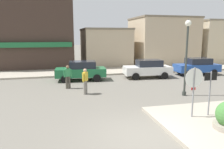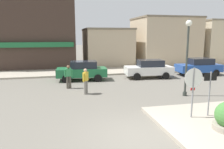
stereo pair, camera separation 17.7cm
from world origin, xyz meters
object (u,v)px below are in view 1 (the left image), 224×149
object	(u,v)px
stop_sign	(194,86)
parked_car_third	(197,66)
one_way_sign	(210,89)
parked_car_nearest	(81,70)
lamp_post	(187,47)
parked_car_second	(148,68)
pedestrian_crossing_near	(85,80)
pedestrian_crossing_far	(68,76)

from	to	relation	value
stop_sign	parked_car_third	xyz separation A→B (m)	(6.91, 9.72, -0.71)
one_way_sign	parked_car_nearest	size ratio (longest dim) A/B	0.51
lamp_post	parked_car_second	distance (m)	6.22
pedestrian_crossing_near	pedestrian_crossing_far	bearing A→B (deg)	119.80
parked_car_nearest	parked_car_third	size ratio (longest dim) A/B	1.01
parked_car_second	pedestrian_crossing_near	distance (m)	7.16
lamp_post	pedestrian_crossing_far	world-z (taller)	lamp_post
lamp_post	pedestrian_crossing_near	distance (m)	6.42
parked_car_nearest	one_way_sign	bearing A→B (deg)	-64.51
lamp_post	parked_car_nearest	size ratio (longest dim) A/B	1.10
pedestrian_crossing_far	parked_car_third	bearing A→B (deg)	12.59
parked_car_third	parked_car_second	bearing A→B (deg)	-176.93
stop_sign	pedestrian_crossing_near	xyz separation A→B (m)	(-3.96, 5.33, -0.65)
one_way_sign	pedestrian_crossing_near	distance (m)	7.17
pedestrian_crossing_far	one_way_sign	bearing A→B (deg)	-50.67
pedestrian_crossing_near	pedestrian_crossing_far	distance (m)	2.00
one_way_sign	parked_car_nearest	bearing A→B (deg)	115.49
stop_sign	one_way_sign	xyz separation A→B (m)	(0.82, 0.01, -0.19)
parked_car_second	parked_car_third	distance (m)	5.02
pedestrian_crossing_far	parked_car_nearest	bearing A→B (deg)	66.06
pedestrian_crossing_far	pedestrian_crossing_near	bearing A→B (deg)	-60.20
parked_car_second	pedestrian_crossing_far	size ratio (longest dim) A/B	2.56
lamp_post	parked_car_third	bearing A→B (deg)	50.41
one_way_sign	lamp_post	size ratio (longest dim) A/B	0.46
parked_car_second	pedestrian_crossing_far	xyz separation A→B (m)	(-6.86, -2.38, 0.06)
stop_sign	pedestrian_crossing_near	size ratio (longest dim) A/B	1.43
one_way_sign	pedestrian_crossing_far	world-z (taller)	one_way_sign
parked_car_third	one_way_sign	bearing A→B (deg)	-122.12
stop_sign	parked_car_second	xyz separation A→B (m)	(1.90, 9.45, -0.71)
stop_sign	lamp_post	world-z (taller)	lamp_post
parked_car_nearest	pedestrian_crossing_far	bearing A→B (deg)	-113.94
one_way_sign	parked_car_third	xyz separation A→B (m)	(6.09, 9.70, -0.52)
parked_car_third	pedestrian_crossing_far	size ratio (longest dim) A/B	2.53
parked_car_third	pedestrian_crossing_near	distance (m)	11.73
stop_sign	parked_car_second	world-z (taller)	stop_sign
parked_car_nearest	parked_car_third	world-z (taller)	same
pedestrian_crossing_near	lamp_post	bearing A→B (deg)	-16.52
parked_car_second	pedestrian_crossing_near	xyz separation A→B (m)	(-5.86, -4.11, 0.06)
parked_car_nearest	pedestrian_crossing_near	bearing A→B (deg)	-92.27
parked_car_second	pedestrian_crossing_far	bearing A→B (deg)	-160.84
lamp_post	pedestrian_crossing_far	xyz separation A→B (m)	(-6.81, 3.46, -2.09)
stop_sign	one_way_sign	distance (m)	0.84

